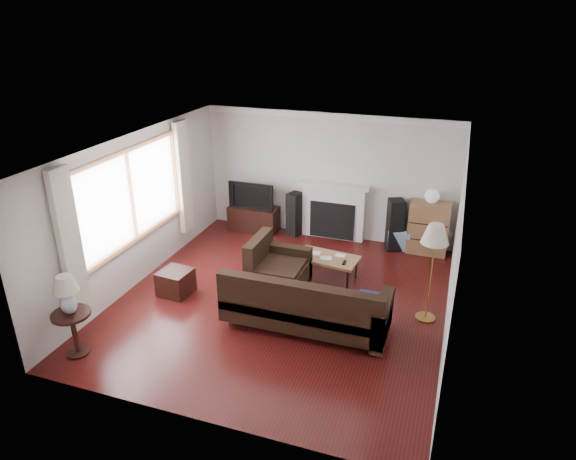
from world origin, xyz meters
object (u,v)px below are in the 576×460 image
(tv_stand, at_px, (254,218))
(floor_lamp, at_px, (431,273))
(sectional_sofa, at_px, (306,302))
(bookshelf, at_px, (428,228))
(side_table, at_px, (75,333))
(coffee_table, at_px, (327,267))

(tv_stand, distance_m, floor_lamp, 4.39)
(sectional_sofa, height_order, floor_lamp, floor_lamp)
(sectional_sofa, relative_size, floor_lamp, 1.68)
(bookshelf, height_order, side_table, bookshelf)
(bookshelf, bearing_deg, side_table, -131.44)
(sectional_sofa, bearing_deg, coffee_table, 93.60)
(sectional_sofa, xyz_separation_m, coffee_table, (-0.10, 1.52, -0.21))
(coffee_table, bearing_deg, sectional_sofa, -79.82)
(coffee_table, xyz_separation_m, floor_lamp, (1.73, -0.73, 0.56))
(tv_stand, distance_m, bookshelf, 3.53)
(coffee_table, height_order, floor_lamp, floor_lamp)
(bookshelf, xyz_separation_m, side_table, (-4.16, -4.71, -0.19))
(floor_lamp, bearing_deg, side_table, -151.23)
(floor_lamp, bearing_deg, tv_stand, 148.56)
(coffee_table, relative_size, floor_lamp, 0.68)
(tv_stand, distance_m, side_table, 4.72)
(sectional_sofa, height_order, side_table, sectional_sofa)
(tv_stand, height_order, floor_lamp, floor_lamp)
(coffee_table, distance_m, floor_lamp, 1.96)
(coffee_table, bearing_deg, tv_stand, 148.78)
(bookshelf, height_order, sectional_sofa, bookshelf)
(tv_stand, xyz_separation_m, coffee_table, (1.99, -1.54, -0.05))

